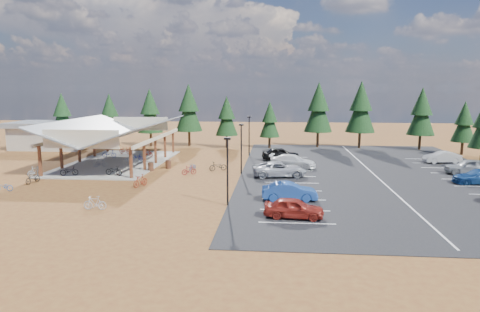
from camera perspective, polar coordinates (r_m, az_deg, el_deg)
ground at (r=42.71m, az=-6.77°, el=-2.78°), size 140.00×140.00×0.00m
asphalt_lot at (r=45.82m, az=17.36°, el=-2.30°), size 27.00×44.00×0.04m
concrete_pad at (r=52.13m, az=-16.01°, el=-0.87°), size 10.60×18.60×0.10m
bike_pavilion at (r=51.64m, az=-16.19°, el=3.26°), size 11.65×19.40×4.97m
outbuilding at (r=67.68m, az=-23.86°, el=2.61°), size 11.00×7.00×3.90m
lamp_post_0 at (r=31.64m, az=-1.68°, el=-1.39°), size 0.50×0.25×5.14m
lamp_post_1 at (r=43.44m, az=0.17°, el=1.47°), size 0.50×0.25×5.14m
lamp_post_2 at (r=55.32m, az=1.23°, el=3.10°), size 0.50×0.25×5.14m
trash_bin_0 at (r=46.27m, az=-11.81°, el=-1.42°), size 0.60×0.60×0.90m
trash_bin_1 at (r=47.49m, az=-9.55°, el=-1.09°), size 0.60×0.60×0.90m
pine_0 at (r=70.53m, az=-22.63°, el=5.25°), size 3.44×3.44×8.01m
pine_1 at (r=67.95m, az=-16.99°, el=5.40°), size 3.41×3.41×7.94m
pine_2 at (r=65.68m, az=-11.91°, el=5.88°), size 3.72×3.72×8.67m
pine_3 at (r=65.28m, az=-6.84°, el=6.36°), size 4.02×4.02×9.37m
pine_4 at (r=62.80m, az=-1.79°, el=5.33°), size 3.27×3.27×7.61m
pine_5 at (r=62.47m, az=3.98°, el=4.84°), size 2.92×2.92×6.81m
pine_6 at (r=64.04m, az=10.42°, el=6.38°), size 4.14×4.14×9.64m
pine_7 at (r=64.42m, az=15.81°, el=6.28°), size 4.20×4.20×9.78m
pine_8 at (r=65.51m, az=23.06°, el=5.45°), size 3.80×3.80×8.86m
pine_13 at (r=63.32m, az=27.71°, el=4.03°), size 3.03×3.03×7.06m
bike_0 at (r=45.83m, az=-21.83°, el=-1.85°), size 1.84×1.04×0.92m
bike_1 at (r=49.49m, az=-18.13°, el=-0.87°), size 1.63×0.82×0.94m
bike_2 at (r=56.08m, az=-17.04°, el=0.29°), size 1.79×0.75×0.92m
bike_3 at (r=58.51m, az=-15.12°, el=0.75°), size 1.68×0.82×0.97m
bike_4 at (r=44.42m, az=-16.47°, el=-1.87°), size 1.92×0.98×0.96m
bike_5 at (r=50.00m, az=-14.32°, el=-0.50°), size 1.92×1.06×1.11m
bike_6 at (r=52.85m, az=-13.61°, el=-0.13°), size 1.65×0.82×0.83m
bike_7 at (r=55.30m, az=-12.21°, el=0.36°), size 1.56×0.90×0.91m
bike_8 at (r=43.78m, az=-25.89°, el=-2.69°), size 0.87×1.95×0.99m
bike_9 at (r=47.17m, az=-25.66°, el=-1.85°), size 1.11×1.77×1.03m
bike_10 at (r=41.67m, az=-29.02°, el=-3.58°), size 1.66×0.74×0.84m
bike_11 at (r=39.10m, az=-13.14°, el=-3.23°), size 1.18×1.89×1.10m
bike_13 at (r=32.73m, az=-18.78°, el=-5.95°), size 1.71×0.53×1.02m
bike_14 at (r=45.90m, az=-6.31°, el=-1.43°), size 0.87×1.63×0.82m
bike_15 at (r=43.67m, az=-6.81°, el=-1.90°), size 1.57×1.13×0.93m
bike_16 at (r=45.51m, az=-2.95°, el=-1.36°), size 1.99×1.41×0.99m
car_0 at (r=29.23m, az=7.19°, el=-6.87°), size 4.14×1.95×1.37m
car_1 at (r=33.62m, az=6.62°, el=-4.71°), size 4.36×1.73×1.41m
car_2 at (r=42.44m, az=5.31°, el=-1.76°), size 5.64×3.29×1.47m
car_3 at (r=47.21m, az=7.05°, el=-0.70°), size 5.31×2.85×1.46m
car_4 at (r=52.11m, az=5.43°, el=0.29°), size 4.72×2.46×1.53m
car_7 at (r=44.82m, az=29.19°, el=-2.41°), size 4.69×2.22×1.32m
car_8 at (r=49.21m, az=28.23°, el=-1.25°), size 4.81×2.37×1.58m
car_9 at (r=55.16m, az=25.32°, el=-0.15°), size 4.27×1.82×1.37m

